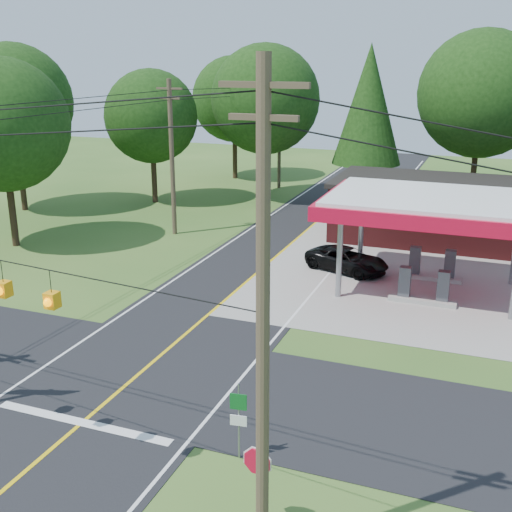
% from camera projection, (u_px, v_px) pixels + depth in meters
% --- Properties ---
extents(ground, '(120.00, 120.00, 0.00)m').
position_uv_depth(ground, '(140.00, 374.00, 24.02)').
color(ground, '#315B20').
rests_on(ground, ground).
extents(main_highway, '(8.00, 120.00, 0.02)m').
position_uv_depth(main_highway, '(140.00, 374.00, 24.02)').
color(main_highway, black).
rests_on(main_highway, ground).
extents(cross_road, '(70.00, 7.00, 0.02)m').
position_uv_depth(cross_road, '(140.00, 374.00, 24.01)').
color(cross_road, black).
rests_on(cross_road, ground).
extents(lane_center_yellow, '(0.15, 110.00, 0.00)m').
position_uv_depth(lane_center_yellow, '(140.00, 373.00, 24.01)').
color(lane_center_yellow, yellow).
rests_on(lane_center_yellow, main_highway).
extents(gas_canopy, '(10.60, 7.40, 4.88)m').
position_uv_depth(gas_canopy, '(434.00, 208.00, 31.25)').
color(gas_canopy, gray).
rests_on(gas_canopy, ground).
extents(convenience_store, '(16.40, 7.55, 3.80)m').
position_uv_depth(convenience_store, '(464.00, 212.00, 40.52)').
color(convenience_store, '#551819').
rests_on(convenience_store, ground).
extents(utility_pole_near_right, '(1.80, 0.30, 11.50)m').
position_uv_depth(utility_pole_near_right, '(263.00, 328.00, 13.44)').
color(utility_pole_near_right, '#473828').
rests_on(utility_pole_near_right, ground).
extents(utility_pole_far_left, '(1.80, 0.30, 10.00)m').
position_uv_depth(utility_pole_far_left, '(172.00, 156.00, 41.21)').
color(utility_pole_far_left, '#473828').
rests_on(utility_pole_far_left, ground).
extents(utility_pole_north, '(0.30, 0.30, 9.50)m').
position_uv_depth(utility_pole_north, '(279.00, 134.00, 55.98)').
color(utility_pole_north, '#473828').
rests_on(utility_pole_north, ground).
extents(treeline_backdrop, '(70.27, 51.59, 13.30)m').
position_uv_depth(treeline_backdrop, '(330.00, 116.00, 42.87)').
color(treeline_backdrop, '#332316').
rests_on(treeline_backdrop, ground).
extents(suv_car, '(5.92, 5.92, 1.29)m').
position_uv_depth(suv_car, '(347.00, 260.00, 35.21)').
color(suv_car, black).
rests_on(suv_car, ground).
extents(octagonal_stop_sign, '(0.81, 0.13, 2.32)m').
position_uv_depth(octagonal_stop_sign, '(257.00, 468.00, 15.76)').
color(octagonal_stop_sign, gray).
rests_on(octagonal_stop_sign, ground).
extents(route_sign_post, '(0.50, 0.12, 2.46)m').
position_uv_depth(route_sign_post, '(239.00, 414.00, 18.57)').
color(route_sign_post, gray).
rests_on(route_sign_post, ground).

